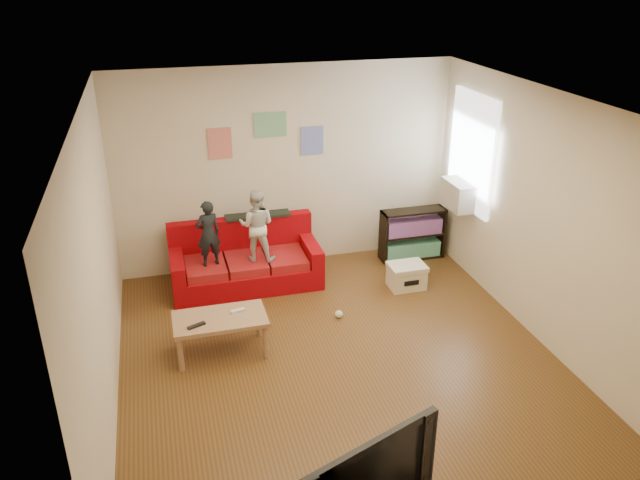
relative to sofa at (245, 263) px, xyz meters
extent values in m
cube|color=brown|center=(0.68, -2.01, -0.28)|extent=(4.50, 5.00, 0.01)
cube|color=white|center=(0.68, -2.01, 2.43)|extent=(4.50, 5.00, 0.01)
cube|color=beige|center=(0.68, 0.50, 1.07)|extent=(4.50, 0.01, 2.70)
cube|color=beige|center=(0.68, -4.51, 1.07)|extent=(4.50, 0.01, 2.70)
cube|color=beige|center=(-1.58, -2.01, 1.07)|extent=(0.01, 5.00, 2.70)
cube|color=beige|center=(2.93, -2.01, 1.07)|extent=(0.01, 5.00, 2.70)
cube|color=#96040A|center=(0.00, -0.06, -0.14)|extent=(1.88, 0.85, 0.28)
cube|color=#96040A|center=(0.00, 0.27, 0.26)|extent=(1.88, 0.17, 0.52)
cube|color=#96040A|center=(-0.86, -0.06, 0.12)|extent=(0.17, 0.85, 0.24)
cube|color=#96040A|center=(0.86, -0.06, 0.12)|extent=(0.17, 0.85, 0.24)
cube|color=maroon|center=(-0.52, -0.13, 0.06)|extent=(0.49, 0.64, 0.11)
cube|color=maroon|center=(0.00, -0.13, 0.06)|extent=(0.49, 0.64, 0.11)
cube|color=maroon|center=(0.51, -0.13, 0.06)|extent=(0.49, 0.64, 0.11)
cube|color=black|center=(0.23, 0.27, 0.53)|extent=(0.85, 0.21, 0.04)
imported|color=black|center=(-0.45, -0.16, 0.54)|extent=(0.35, 0.27, 0.84)
imported|color=silver|center=(0.15, -0.16, 0.58)|extent=(0.55, 0.49, 0.93)
cube|color=#A87D5A|center=(-0.50, -1.53, 0.14)|extent=(0.98, 0.54, 0.05)
cylinder|color=#A87D5A|center=(-0.94, -1.75, -0.08)|extent=(0.06, 0.06, 0.39)
cylinder|color=#A87D5A|center=(-0.06, -1.75, -0.08)|extent=(0.06, 0.06, 0.39)
cylinder|color=#A87D5A|center=(-0.94, -1.31, -0.08)|extent=(0.06, 0.06, 0.39)
cylinder|color=#A87D5A|center=(-0.06, -1.31, -0.08)|extent=(0.06, 0.06, 0.39)
cube|color=black|center=(-0.75, -1.65, 0.17)|extent=(0.19, 0.12, 0.02)
cube|color=silver|center=(-0.30, -1.48, 0.18)|extent=(0.16, 0.07, 0.03)
cube|color=black|center=(1.94, 0.13, 0.08)|extent=(0.03, 0.27, 0.72)
cube|color=black|center=(2.82, 0.13, 0.08)|extent=(0.03, 0.27, 0.72)
cube|color=black|center=(2.38, 0.13, -0.26)|extent=(0.90, 0.27, 0.03)
cube|color=black|center=(2.38, 0.13, 0.43)|extent=(0.90, 0.27, 0.03)
cube|color=black|center=(2.38, 0.13, 0.08)|extent=(0.85, 0.27, 0.02)
cube|color=#3F8C71|center=(2.38, 0.13, -0.14)|extent=(0.79, 0.23, 0.22)
cube|color=#6F3F8C|center=(2.38, 0.13, 0.20)|extent=(0.79, 0.23, 0.22)
cube|color=white|center=(2.90, -0.36, 1.36)|extent=(0.04, 1.08, 1.48)
cube|color=#B7B2A3|center=(2.78, -0.36, 0.80)|extent=(0.28, 0.55, 0.35)
cube|color=#D87266|center=(-0.17, 0.48, 1.47)|extent=(0.30, 0.01, 0.40)
cube|color=#72B27F|center=(0.48, 0.48, 1.67)|extent=(0.42, 0.01, 0.32)
cube|color=#727FCC|center=(1.03, 0.48, 1.42)|extent=(0.30, 0.01, 0.38)
cube|color=#EEE5C4|center=(1.97, -0.68, -0.15)|extent=(0.44, 0.33, 0.27)
cube|color=#EEE5C4|center=(1.97, -0.68, 0.01)|extent=(0.46, 0.35, 0.06)
cube|color=black|center=(1.97, -0.85, -0.13)|extent=(0.20, 0.00, 0.07)
imported|color=black|center=(0.13, -4.26, 0.47)|extent=(1.11, 0.56, 0.65)
sphere|color=silver|center=(0.92, -1.18, -0.23)|extent=(0.10, 0.10, 0.09)
camera|label=1|loc=(-0.96, -7.23, 3.59)|focal=35.00mm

